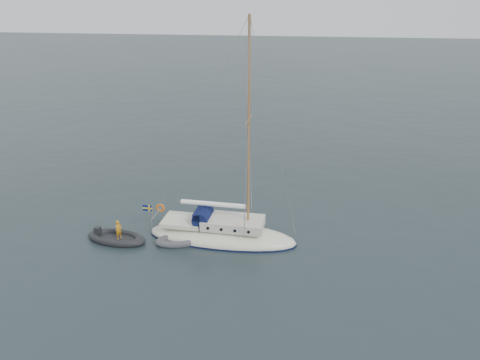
# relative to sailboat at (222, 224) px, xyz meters

# --- Properties ---
(ground) EXTENTS (300.00, 300.00, 0.00)m
(ground) POSITION_rel_sailboat_xyz_m (1.61, 0.23, -1.07)
(ground) COLOR black
(ground) RESTS_ON ground
(sailboat) EXTENTS (9.90, 2.96, 14.10)m
(sailboat) POSITION_rel_sailboat_xyz_m (0.00, 0.00, 0.00)
(sailboat) COLOR beige
(sailboat) RESTS_ON ground
(dinghy) EXTENTS (3.13, 1.41, 0.45)m
(dinghy) POSITION_rel_sailboat_xyz_m (-2.45, -0.90, -0.87)
(dinghy) COLOR #4D4D52
(dinghy) RESTS_ON ground
(rib) EXTENTS (3.90, 1.77, 1.44)m
(rib) POSITION_rel_sailboat_xyz_m (-6.50, -1.24, -0.84)
(rib) COLOR black
(rib) RESTS_ON ground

